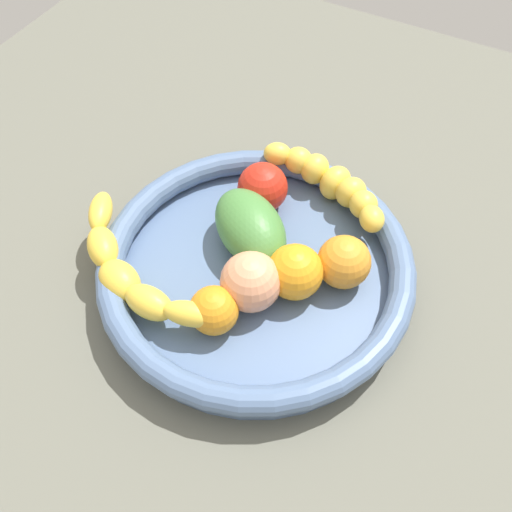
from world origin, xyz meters
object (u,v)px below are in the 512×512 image
(peach_blush, at_px, (251,282))
(orange_front, at_px, (344,262))
(banana_draped_left, at_px, (128,272))
(orange_mid_right, at_px, (295,272))
(fruit_bowl, at_px, (256,269))
(mango_green, at_px, (250,228))
(tomato_red, at_px, (263,188))
(banana_draped_right, at_px, (331,182))
(orange_mid_left, at_px, (214,310))

(peach_blush, bearing_deg, orange_front, 133.62)
(banana_draped_left, xyz_separation_m, orange_mid_right, (-0.08, 0.16, 0.00))
(fruit_bowl, relative_size, mango_green, 3.15)
(tomato_red, bearing_deg, mango_green, 15.23)
(orange_mid_right, bearing_deg, fruit_bowl, -90.18)
(banana_draped_right, bearing_deg, orange_mid_right, 7.87)
(orange_front, xyz_separation_m, mango_green, (0.01, -0.11, 0.00))
(orange_mid_right, xyz_separation_m, tomato_red, (-0.10, -0.09, -0.00))
(fruit_bowl, relative_size, banana_draped_right, 1.92)
(orange_front, bearing_deg, orange_mid_right, -47.26)
(peach_blush, bearing_deg, tomato_red, -157.51)
(fruit_bowl, bearing_deg, orange_mid_left, -4.77)
(orange_mid_right, height_order, tomato_red, same)
(banana_draped_right, relative_size, tomato_red, 3.04)
(orange_mid_left, height_order, mango_green, mango_green)
(orange_mid_right, xyz_separation_m, mango_green, (-0.03, -0.07, 0.00))
(orange_mid_right, distance_m, peach_blush, 0.05)
(orange_mid_right, height_order, peach_blush, peach_blush)
(banana_draped_left, height_order, banana_draped_right, banana_draped_right)
(banana_draped_right, bearing_deg, peach_blush, -4.97)
(peach_blush, relative_size, mango_green, 0.58)
(peach_blush, bearing_deg, banana_draped_left, -69.25)
(orange_front, xyz_separation_m, orange_mid_right, (0.04, -0.04, 0.00))
(banana_draped_right, height_order, orange_mid_right, orange_mid_right)
(banana_draped_right, bearing_deg, orange_front, 30.08)
(fruit_bowl, bearing_deg, tomato_red, -156.42)
(orange_front, xyz_separation_m, peach_blush, (0.07, -0.08, 0.00))
(banana_draped_left, xyz_separation_m, peach_blush, (-0.05, 0.13, 0.01))
(orange_mid_left, relative_size, peach_blush, 0.80)
(peach_blush, relative_size, tomato_red, 1.08)
(orange_front, bearing_deg, banana_draped_left, -59.22)
(fruit_bowl, bearing_deg, banana_draped_left, -53.97)
(fruit_bowl, relative_size, tomato_red, 5.83)
(banana_draped_left, bearing_deg, banana_draped_right, 147.92)
(mango_green, bearing_deg, tomato_red, -164.77)
(fruit_bowl, bearing_deg, orange_mid_right, 89.82)
(mango_green, bearing_deg, orange_mid_right, 66.50)
(fruit_bowl, relative_size, orange_mid_right, 5.75)
(orange_front, distance_m, orange_mid_left, 0.15)
(tomato_red, bearing_deg, fruit_bowl, 23.58)
(peach_blush, xyz_separation_m, mango_green, (-0.07, -0.04, -0.00))
(banana_draped_left, distance_m, banana_draped_right, 0.27)
(banana_draped_left, relative_size, orange_mid_left, 4.21)
(banana_draped_right, relative_size, mango_green, 1.64)
(orange_mid_right, distance_m, mango_green, 0.08)
(banana_draped_right, height_order, orange_mid_left, orange_mid_left)
(orange_mid_left, bearing_deg, mango_green, -171.21)
(fruit_bowl, xyz_separation_m, tomato_red, (-0.09, -0.04, 0.03))
(banana_draped_right, xyz_separation_m, peach_blush, (0.18, -0.02, 0.00))
(banana_draped_right, distance_m, orange_front, 0.12)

